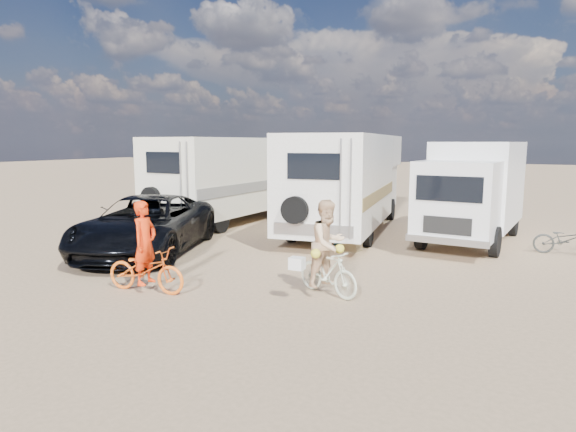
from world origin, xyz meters
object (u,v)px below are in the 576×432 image
at_px(rv_left, 228,180).
at_px(rider_woman, 328,252).
at_px(box_truck, 473,193).
at_px(crate, 352,245).
at_px(dark_suv, 146,225).
at_px(rider_man, 145,251).
at_px(cooler, 344,237).
at_px(rv_main, 348,183).
at_px(bike_woman, 328,272).
at_px(bike_parked, 566,240).
at_px(bike_man, 146,270).

distance_m(rv_left, rider_woman, 10.18).
bearing_deg(box_truck, crate, -129.94).
distance_m(dark_suv, crate, 5.92).
bearing_deg(rider_man, cooler, -23.08).
distance_m(box_truck, crate, 4.36).
distance_m(box_truck, dark_suv, 9.95).
bearing_deg(rv_main, cooler, -80.39).
bearing_deg(box_truck, rv_left, -175.52).
distance_m(rv_left, rider_man, 9.49).
relative_size(bike_woman, bike_parked, 0.98).
bearing_deg(rider_woman, bike_parked, -12.81).
xyz_separation_m(bike_man, cooler, (2.09, 6.54, -0.26)).
height_order(rv_left, bike_man, rv_left).
bearing_deg(rv_left, cooler, -19.43).
distance_m(box_truck, rider_man, 10.27).
xyz_separation_m(bike_man, rider_man, (0.00, 0.00, 0.40)).
height_order(rider_man, rider_woman, rider_woman).
height_order(rv_left, crate, rv_left).
bearing_deg(box_truck, rv_main, 179.07).
bearing_deg(cooler, dark_suv, -151.03).
bearing_deg(box_truck, bike_man, -117.40).
bearing_deg(bike_parked, bike_man, 131.90).
relative_size(rider_man, rider_woman, 0.97).
xyz_separation_m(bike_woman, rider_man, (-3.51, -1.47, 0.39)).
bearing_deg(rv_main, box_truck, -13.63).
bearing_deg(crate, rv_left, 153.55).
distance_m(rider_man, cooler, 6.90).
bearing_deg(bike_woman, cooler, 39.08).
relative_size(rider_man, cooler, 3.12).
bearing_deg(rv_left, rv_main, 5.88).
xyz_separation_m(cooler, crate, (0.54, -0.84, -0.04)).
bearing_deg(rider_man, bike_parked, -51.61).
distance_m(box_truck, bike_parked, 2.93).
bearing_deg(rv_left, rider_man, -65.84).
distance_m(rider_woman, cooler, 5.31).
xyz_separation_m(rv_main, bike_woman, (2.19, -7.62, -1.20)).
height_order(bike_parked, crate, bike_parked).
relative_size(rv_left, crate, 16.25).
height_order(rv_left, bike_parked, rv_left).
distance_m(rv_left, box_truck, 9.12).
relative_size(bike_man, bike_woman, 1.14).
relative_size(box_truck, bike_parked, 3.75).
relative_size(bike_man, rider_woman, 1.02).
bearing_deg(rider_man, crate, -30.13).
xyz_separation_m(rv_main, dark_suv, (-3.90, -6.13, -0.88)).
relative_size(dark_suv, bike_woman, 3.61).
distance_m(box_truck, rider_woman, 7.46).
relative_size(rv_main, bike_woman, 5.72).
xyz_separation_m(rv_main, rider_woman, (2.19, -7.62, -0.79)).
distance_m(bike_woman, rider_woman, 0.42).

